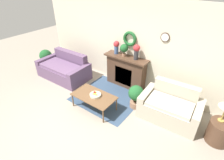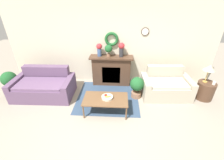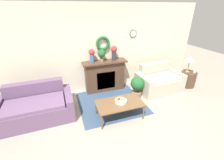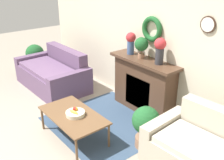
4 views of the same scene
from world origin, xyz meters
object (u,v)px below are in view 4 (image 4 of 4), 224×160
potted_plant_floor_by_loveseat (146,124)px  fireplace (144,85)px  vase_on_mantel_left (131,42)px  vase_on_mantel_right (160,49)px  loveseat_right (205,155)px  coffee_table (73,116)px  fruit_bowl (75,113)px  potted_plant_on_mantel (141,45)px  couch_left (54,74)px  potted_plant_floor_by_couch (35,55)px

potted_plant_floor_by_loveseat → fireplace: bearing=136.8°
vase_on_mantel_left → vase_on_mantel_right: vase_on_mantel_right is taller
loveseat_right → vase_on_mantel_left: size_ratio=3.63×
coffee_table → vase_on_mantel_left: vase_on_mantel_left is taller
coffee_table → vase_on_mantel_right: (0.38, 1.49, 0.90)m
vase_on_mantel_right → fruit_bowl: bearing=-103.2°
coffee_table → potted_plant_on_mantel: (-0.02, 1.47, 0.88)m
potted_plant_on_mantel → potted_plant_floor_by_loveseat: bearing=-39.8°
fireplace → couch_left: bearing=-158.3°
potted_plant_on_mantel → couch_left: bearing=-157.8°
couch_left → potted_plant_on_mantel: potted_plant_on_mantel is taller
fruit_bowl → vase_on_mantel_left: bearing=103.8°
couch_left → vase_on_mantel_right: vase_on_mantel_right is taller
coffee_table → potted_plant_floor_by_couch: potted_plant_floor_by_couch is taller
couch_left → potted_plant_floor_by_couch: bearing=175.6°
vase_on_mantel_right → potted_plant_on_mantel: 0.41m
couch_left → fruit_bowl: bearing=-19.3°
loveseat_right → coffee_table: 1.98m
coffee_table → vase_on_mantel_right: bearing=75.5°
couch_left → vase_on_mantel_left: size_ratio=4.34×
fireplace → vase_on_mantel_right: (0.32, 0.01, 0.77)m
couch_left → potted_plant_floor_by_couch: size_ratio=2.43×
fruit_bowl → couch_left: bearing=161.9°
fireplace → coffee_table: (-0.06, -1.48, -0.13)m
potted_plant_floor_by_couch → potted_plant_floor_by_loveseat: (3.95, -0.02, -0.06)m
vase_on_mantel_right → potted_plant_floor_by_loveseat: size_ratio=0.67×
potted_plant_on_mantel → potted_plant_floor_by_loveseat: (0.90, -0.75, -0.88)m
vase_on_mantel_left → potted_plant_floor_by_couch: size_ratio=0.56×
loveseat_right → fruit_bowl: loveseat_right is taller
coffee_table → potted_plant_floor_by_couch: 3.16m
couch_left → potted_plant_floor_by_loveseat: (2.85, 0.05, 0.09)m
loveseat_right → coffee_table: (-1.78, -0.88, 0.08)m
fireplace → loveseat_right: fireplace is taller
vase_on_mantel_right → potted_plant_on_mantel: bearing=-177.2°
fireplace → fruit_bowl: fireplace is taller
vase_on_mantel_left → fireplace: bearing=-0.8°
fruit_bowl → vase_on_mantel_left: size_ratio=0.72×
loveseat_right → fruit_bowl: 1.95m
fireplace → vase_on_mantel_left: (-0.39, 0.01, 0.75)m
loveseat_right → potted_plant_on_mantel: 2.12m
coffee_table → potted_plant_floor_by_loveseat: 1.13m
fireplace → vase_on_mantel_right: vase_on_mantel_right is taller
potted_plant_floor_by_couch → potted_plant_floor_by_loveseat: bearing=-0.2°
fireplace → potted_plant_floor_by_loveseat: (0.81, -0.76, -0.12)m
potted_plant_on_mantel → vase_on_mantel_right: bearing=2.8°
loveseat_right → potted_plant_on_mantel: (-1.80, 0.59, 0.96)m
couch_left → loveseat_right: 3.76m
vase_on_mantel_left → vase_on_mantel_right: size_ratio=0.91×
fireplace → coffee_table: bearing=-92.4°
fireplace → vase_on_mantel_right: 0.84m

